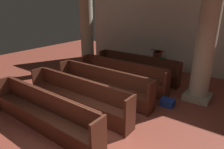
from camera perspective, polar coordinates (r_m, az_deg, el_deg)
name	(u,v)px	position (r m, az deg, el deg)	size (l,w,h in m)	color
ground_plane	(90,140)	(4.65, -6.36, -18.40)	(19.20, 19.20, 0.00)	brown
back_wall	(187,20)	(9.11, 20.76, 14.58)	(10.00, 0.16, 4.50)	beige
pew_row_0	(137,66)	(8.02, 7.17, 2.37)	(3.51, 0.47, 0.94)	#4C2316
pew_row_1	(122,74)	(7.13, 2.78, 0.27)	(3.51, 0.46, 0.94)	#4C2316
pew_row_2	(102,83)	(6.30, -2.82, -2.40)	(3.51, 0.46, 0.94)	#4C2316
pew_row_3	(77,95)	(5.56, -10.03, -5.79)	(3.51, 0.46, 0.94)	#4C2316
pew_row_4	(43,111)	(4.97, -19.34, -9.96)	(3.51, 0.46, 0.94)	#4C2316
pillar_aisle_side	(206,40)	(6.37, 25.61, 9.06)	(0.82, 0.82, 3.65)	#9F967E
pillar_far_side	(87,27)	(9.02, -7.32, 13.36)	(0.82, 0.82, 3.65)	#9F967E
lectern	(157,63)	(8.78, 12.78, 3.24)	(0.48, 0.45, 1.08)	#492215
hymn_book	(163,58)	(7.65, 14.48, 4.60)	(0.14, 0.19, 0.04)	#194723
kneeler_box_blue	(167,102)	(6.15, 15.70, -7.79)	(0.39, 0.31, 0.21)	navy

